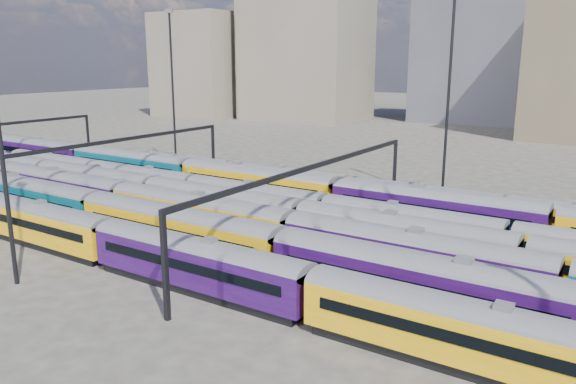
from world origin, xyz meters
The scene contains 12 objects.
ground centered at (0.00, 0.00, 0.00)m, with size 500.00×500.00×0.00m, color #3C3833.
rake_0 centered at (-2.09, -15.00, 2.68)m, with size 124.14×3.03×5.10m.
rake_1 centered at (1.48, -10.00, 2.95)m, with size 113.83×3.33×5.63m.
rake_2 centered at (-0.49, -5.00, 2.88)m, with size 155.77×3.25×5.49m.
rake_3 centered at (-12.28, 0.00, 2.68)m, with size 124.43×3.03×5.11m.
rake_4 centered at (-1.02, 5.00, 2.42)m, with size 93.64×2.75×4.61m.
rake_5 centered at (-15.72, 10.00, 2.96)m, with size 136.73×3.33×5.63m.
rake_6 centered at (15.29, 15.00, 2.40)m, with size 93.09×2.73×4.58m.
gantry_1 centered at (-20.00, 0.00, 6.79)m, with size 0.35×40.35×8.03m.
gantry_2 centered at (10.00, 0.00, 6.79)m, with size 0.35×40.35×8.03m.
mast_1 centered at (-30.00, 22.00, 13.97)m, with size 1.40×0.50×25.60m.
mast_3 centered at (15.00, 24.00, 13.97)m, with size 1.40×0.50×25.60m.
Camera 1 is at (36.81, -45.62, 17.73)m, focal length 35.00 mm.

